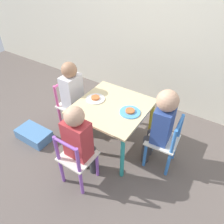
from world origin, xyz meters
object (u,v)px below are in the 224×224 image
at_px(kids_table, 112,111).
at_px(child_front, 79,139).
at_px(chair_blue, 165,143).
at_px(chair_purple, 76,160).
at_px(plate_left, 95,99).
at_px(child_right, 161,122).
at_px(plate_right, 130,112).
at_px(storage_bin, 34,135).
at_px(child_left, 73,92).
at_px(chair_pink, 71,106).

height_order(kids_table, child_front, child_front).
bearing_deg(chair_blue, chair_purple, -47.47).
xyz_separation_m(kids_table, plate_left, (-0.18, 0.00, 0.08)).
distance_m(kids_table, child_front, 0.46).
bearing_deg(child_front, child_right, -132.65).
bearing_deg(child_right, plate_right, -87.22).
distance_m(plate_right, storage_bin, 1.08).
relative_size(chair_blue, chair_purple, 1.00).
bearing_deg(child_right, child_front, -47.59).
bearing_deg(child_left, kids_table, -90.00).
relative_size(kids_table, child_front, 0.82).
distance_m(chair_blue, plate_left, 0.74).
xyz_separation_m(child_right, plate_left, (-0.65, -0.03, 0.01)).
distance_m(chair_pink, plate_left, 0.41).
xyz_separation_m(chair_pink, chair_purple, (0.52, -0.53, 0.00)).
bearing_deg(chair_pink, storage_bin, 152.99).
bearing_deg(kids_table, chair_purple, -90.72).
bearing_deg(child_right, kids_table, -90.00).
bearing_deg(chair_blue, storage_bin, -75.55).
bearing_deg(chair_pink, plate_left, -90.37).
relative_size(plate_left, storage_bin, 0.49).
bearing_deg(plate_left, storage_bin, -144.76).
distance_m(kids_table, storage_bin, 0.90).
height_order(kids_table, chair_pink, chair_pink).
xyz_separation_m(kids_table, storage_bin, (-0.73, -0.38, -0.36)).
bearing_deg(child_front, chair_purple, 90.00).
distance_m(chair_pink, chair_purple, 0.74).
relative_size(kids_table, plate_left, 3.60).
distance_m(chair_blue, storage_bin, 1.33).
distance_m(child_left, plate_left, 0.28).
bearing_deg(chair_purple, plate_right, -109.36).
distance_m(kids_table, chair_purple, 0.54).
height_order(plate_left, storage_bin, plate_left).
height_order(child_right, child_front, child_right).
bearing_deg(chair_blue, kids_table, -90.00).
distance_m(child_front, plate_right, 0.50).
bearing_deg(chair_pink, child_front, -131.43).
xyz_separation_m(kids_table, child_left, (-0.46, 0.01, 0.04)).
height_order(plate_right, storage_bin, plate_right).
distance_m(kids_table, child_left, 0.46).
bearing_deg(chair_purple, chair_blue, -132.53).
height_order(kids_table, child_left, child_left).
xyz_separation_m(child_right, plate_right, (-0.28, -0.03, 0.01)).
relative_size(child_right, plate_left, 4.52).
height_order(kids_table, plate_right, plate_right).
bearing_deg(chair_blue, plate_left, -91.10).
bearing_deg(plate_right, storage_bin, -157.19).
bearing_deg(chair_blue, child_right, -90.00).
bearing_deg(plate_right, child_left, 179.51).
height_order(child_front, storage_bin, child_front).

